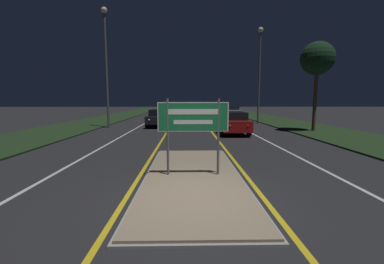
% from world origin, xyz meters
% --- Properties ---
extents(ground_plane, '(160.00, 160.00, 0.00)m').
position_xyz_m(ground_plane, '(0.00, 0.00, 0.00)').
color(ground_plane, '#232326').
extents(median_island, '(2.76, 7.12, 0.10)m').
position_xyz_m(median_island, '(0.00, 1.66, 0.04)').
color(median_island, '#999993').
rests_on(median_island, ground_plane).
extents(verge_left, '(5.00, 100.00, 0.08)m').
position_xyz_m(verge_left, '(-9.50, 20.00, 0.04)').
color(verge_left, '#1E3319').
rests_on(verge_left, ground_plane).
extents(verge_right, '(5.00, 100.00, 0.08)m').
position_xyz_m(verge_right, '(9.50, 20.00, 0.04)').
color(verge_right, '#1E3319').
rests_on(verge_right, ground_plane).
extents(centre_line_yellow_left, '(0.12, 70.00, 0.01)m').
position_xyz_m(centre_line_yellow_left, '(-1.57, 25.00, 0.00)').
color(centre_line_yellow_left, gold).
rests_on(centre_line_yellow_left, ground_plane).
extents(centre_line_yellow_right, '(0.12, 70.00, 0.01)m').
position_xyz_m(centre_line_yellow_right, '(1.57, 25.00, 0.00)').
color(centre_line_yellow_right, gold).
rests_on(centre_line_yellow_right, ground_plane).
extents(lane_line_white_left, '(0.12, 70.00, 0.01)m').
position_xyz_m(lane_line_white_left, '(-4.20, 25.00, 0.00)').
color(lane_line_white_left, silver).
rests_on(lane_line_white_left, ground_plane).
extents(lane_line_white_right, '(0.12, 70.00, 0.01)m').
position_xyz_m(lane_line_white_right, '(4.20, 25.00, 0.00)').
color(lane_line_white_right, silver).
rests_on(lane_line_white_right, ground_plane).
extents(edge_line_white_left, '(0.10, 70.00, 0.01)m').
position_xyz_m(edge_line_white_left, '(-7.20, 25.00, 0.00)').
color(edge_line_white_left, silver).
rests_on(edge_line_white_left, ground_plane).
extents(edge_line_white_right, '(0.10, 70.00, 0.01)m').
position_xyz_m(edge_line_white_right, '(7.20, 25.00, 0.00)').
color(edge_line_white_right, silver).
rests_on(edge_line_white_right, ground_plane).
extents(highway_sign, '(1.99, 0.07, 2.17)m').
position_xyz_m(highway_sign, '(0.00, 1.65, 1.65)').
color(highway_sign, '#56565B').
rests_on(highway_sign, median_island).
extents(streetlight_left_near, '(0.47, 0.47, 9.21)m').
position_xyz_m(streetlight_left_near, '(-6.41, 14.97, 5.63)').
color(streetlight_left_near, '#56565B').
rests_on(streetlight_left_near, ground_plane).
extents(streetlight_right_near, '(0.49, 0.49, 8.86)m').
position_xyz_m(streetlight_right_near, '(6.63, 18.82, 5.53)').
color(streetlight_right_near, '#56565B').
rests_on(streetlight_right_near, ground_plane).
extents(car_receding_0, '(1.85, 4.71, 1.45)m').
position_xyz_m(car_receding_0, '(2.86, 11.57, 0.76)').
color(car_receding_0, maroon).
rests_on(car_receding_0, ground_plane).
extents(car_receding_1, '(1.88, 4.48, 1.39)m').
position_xyz_m(car_receding_1, '(2.68, 21.75, 0.75)').
color(car_receding_1, black).
rests_on(car_receding_1, ground_plane).
extents(car_receding_2, '(2.03, 4.79, 1.40)m').
position_xyz_m(car_receding_2, '(5.89, 29.50, 0.76)').
color(car_receding_2, '#B7B7BC').
rests_on(car_receding_2, ground_plane).
extents(car_receding_3, '(2.01, 4.81, 1.47)m').
position_xyz_m(car_receding_3, '(5.93, 42.18, 0.77)').
color(car_receding_3, navy).
rests_on(car_receding_3, ground_plane).
extents(car_approaching_0, '(1.89, 4.31, 1.42)m').
position_xyz_m(car_approaching_0, '(-2.51, 16.21, 0.76)').
color(car_approaching_0, black).
rests_on(car_approaching_0, ground_plane).
extents(car_approaching_1, '(1.99, 4.39, 1.44)m').
position_xyz_m(car_approaching_1, '(-2.63, 27.22, 0.77)').
color(car_approaching_1, silver).
rests_on(car_approaching_1, ground_plane).
extents(car_approaching_2, '(1.91, 4.79, 1.33)m').
position_xyz_m(car_approaching_2, '(-2.35, 41.06, 0.73)').
color(car_approaching_2, maroon).
rests_on(car_approaching_2, ground_plane).
extents(roadside_palm_right, '(2.25, 2.25, 6.09)m').
position_xyz_m(roadside_palm_right, '(8.74, 12.24, 4.99)').
color(roadside_palm_right, '#4C3823').
rests_on(roadside_palm_right, verge_right).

